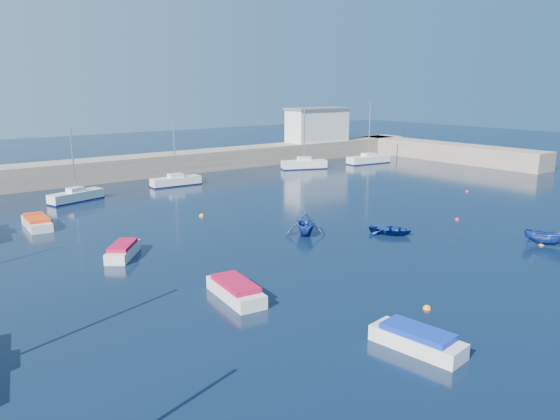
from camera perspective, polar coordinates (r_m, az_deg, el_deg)
ground at (r=35.34m, az=16.93°, el=-6.30°), size 220.00×220.00×0.00m
back_wall at (r=71.31m, az=-14.55°, el=4.43°), size 96.00×4.50×2.60m
right_arm at (r=88.46m, az=16.86°, el=5.86°), size 4.50×32.00×2.60m
harbor_office at (r=87.06m, az=3.93°, el=8.79°), size 10.00×4.00×5.00m
sailboat_5 at (r=57.86m, az=-20.54°, el=1.39°), size 5.71×3.06×7.32m
sailboat_6 at (r=63.95m, az=-10.83°, el=3.00°), size 5.87×1.89×7.65m
sailboat_7 at (r=75.69m, az=2.53°, el=4.82°), size 6.41×3.97×8.34m
sailboat_8 at (r=81.95m, az=9.23°, el=5.25°), size 6.99×2.72×8.94m
motorboat_0 at (r=29.93m, az=-4.67°, el=-8.34°), size 2.11×4.60×0.99m
motorboat_1 at (r=38.27m, az=-16.09°, el=-4.08°), size 3.47×3.87×0.95m
motorboat_2 at (r=48.47m, az=-24.08°, el=-1.17°), size 1.88×4.66×0.94m
motorboat_3 at (r=25.16m, az=14.14°, el=-13.01°), size 1.99×4.30×0.97m
dinghy_center at (r=43.23m, az=11.48°, el=-2.03°), size 3.58×4.00×0.68m
dinghy_left at (r=42.08m, az=2.65°, el=-1.40°), size 4.42×4.52×1.81m
dinghy_right at (r=43.61m, az=26.10°, el=-2.65°), size 2.47×3.21×1.17m
buoy_0 at (r=29.63m, az=15.10°, el=-9.96°), size 0.44×0.44×0.44m
buoy_1 at (r=49.30m, az=18.03°, el=-0.98°), size 0.39×0.39×0.39m
buoy_3 at (r=48.65m, az=-8.18°, el=-0.65°), size 0.47×0.47×0.47m
buoy_4 at (r=62.67m, az=18.98°, el=1.82°), size 0.40×0.40×0.40m
buoy_5 at (r=43.81m, az=25.64°, el=-3.33°), size 0.39×0.39×0.39m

